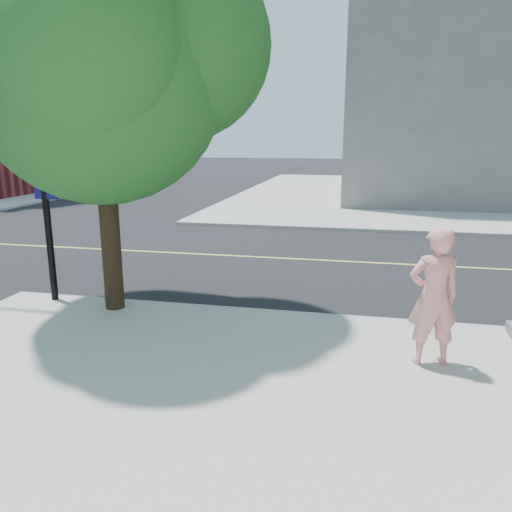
# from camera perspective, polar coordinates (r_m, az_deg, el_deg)

# --- Properties ---
(ground) EXTENTS (140.00, 140.00, 0.00)m
(ground) POSITION_cam_1_polar(r_m,az_deg,el_deg) (11.09, -21.07, -4.73)
(ground) COLOR black
(ground) RESTS_ON ground
(road_ew) EXTENTS (140.00, 9.00, 0.01)m
(road_ew) POSITION_cam_1_polar(r_m,az_deg,el_deg) (14.90, -11.76, 0.46)
(road_ew) COLOR black
(road_ew) RESTS_ON ground
(sidewalk_ne) EXTENTS (29.00, 25.00, 0.12)m
(sidewalk_ne) POSITION_cam_1_polar(r_m,az_deg,el_deg) (31.37, 26.07, 6.23)
(sidewalk_ne) COLOR #A5A69C
(sidewalk_ne) RESTS_ON ground
(man_on_phone) EXTENTS (0.83, 0.65, 2.00)m
(man_on_phone) POSITION_cam_1_polar(r_m,az_deg,el_deg) (7.41, 19.66, -4.41)
(man_on_phone) COLOR pink
(man_on_phone) RESTS_ON sidewalk_se
(street_tree) EXTENTS (5.46, 4.96, 7.24)m
(street_tree) POSITION_cam_1_polar(r_m,az_deg,el_deg) (9.49, -16.99, 22.02)
(street_tree) COLOR black
(street_tree) RESTS_ON sidewalk_se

